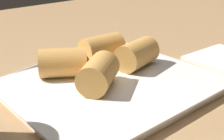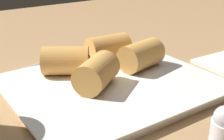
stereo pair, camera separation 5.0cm
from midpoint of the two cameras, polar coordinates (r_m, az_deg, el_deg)
The scene contains 7 objects.
table_surface at distance 44.83cm, azimuth 2.09°, elevation -6.56°, with size 180.00×140.00×2.00cm.
serving_plate at distance 46.63cm, azimuth 3.07°, elevation -2.94°, with size 29.64×24.79×1.50cm.
roll_front_left at distance 51.01cm, azimuth 8.46°, elevation 2.74°, with size 8.17×5.83×4.46cm.
roll_front_right at distance 48.07cm, azimuth -5.04°, elevation 1.66°, with size 8.36×7.62×4.46cm.
roll_back_left at distance 53.97cm, azimuth 2.34°, elevation 4.08°, with size 7.97×4.90×4.46cm.
roll_back_right at distance 43.77cm, azimuth 0.66°, elevation -0.40°, with size 8.35×7.70×4.46cm.
spoon at distance 60.24cm, azimuth -6.28°, elevation 2.70°, with size 17.26×5.00×1.15cm.
Camera 2 is at (21.46, 32.95, 22.75)cm, focal length 50.00 mm.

